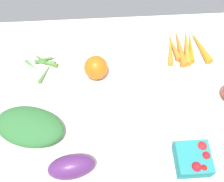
% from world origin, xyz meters
% --- Properties ---
extents(tablecloth, '(1.04, 0.76, 0.02)m').
position_xyz_m(tablecloth, '(0.00, 0.00, 0.01)').
color(tablecloth, silver).
rests_on(tablecloth, ground).
extents(heirloom_tomato_orange, '(0.09, 0.09, 0.09)m').
position_xyz_m(heirloom_tomato_orange, '(0.05, -0.09, 0.06)').
color(heirloom_tomato_orange, orange).
rests_on(heirloom_tomato_orange, tablecloth).
extents(eggplant, '(0.15, 0.09, 0.07)m').
position_xyz_m(eggplant, '(0.14, 0.27, 0.06)').
color(eggplant, '#5A2A6B').
rests_on(eggplant, tablecloth).
extents(okra_pile, '(0.13, 0.14, 0.02)m').
position_xyz_m(okra_pile, '(0.26, -0.15, 0.03)').
color(okra_pile, '#528A3A').
rests_on(okra_pile, tablecloth).
extents(berry_basket, '(0.10, 0.10, 0.07)m').
position_xyz_m(berry_basket, '(-0.24, 0.26, 0.05)').
color(berry_basket, teal).
rests_on(berry_basket, tablecloth).
extents(carrot_bunch, '(0.18, 0.18, 0.03)m').
position_xyz_m(carrot_bunch, '(-0.30, -0.19, 0.03)').
color(carrot_bunch, orange).
rests_on(carrot_bunch, tablecloth).
extents(leafy_greens_clump, '(0.26, 0.20, 0.07)m').
position_xyz_m(leafy_greens_clump, '(0.28, 0.13, 0.05)').
color(leafy_greens_clump, '#327137').
rests_on(leafy_greens_clump, tablecloth).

